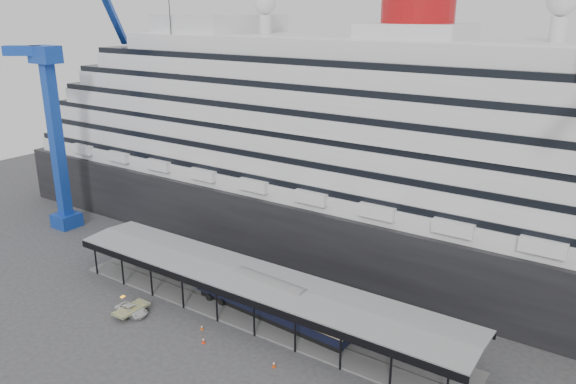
# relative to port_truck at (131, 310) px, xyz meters

# --- Properties ---
(ground) EXTENTS (200.00, 200.00, 0.00)m
(ground) POSITION_rel_port_truck_xyz_m (12.92, 3.97, -0.63)
(ground) COLOR #373739
(ground) RESTS_ON ground
(cruise_ship) EXTENTS (130.00, 30.00, 43.90)m
(cruise_ship) POSITION_rel_port_truck_xyz_m (12.97, 35.97, 17.72)
(cruise_ship) COLOR black
(cruise_ship) RESTS_ON ground
(platform_canopy) EXTENTS (56.00, 9.18, 5.30)m
(platform_canopy) POSITION_rel_port_truck_xyz_m (12.92, 8.97, 1.73)
(platform_canopy) COLOR slate
(platform_canopy) RESTS_ON ground
(crane_blue) EXTENTS (22.63, 19.19, 47.60)m
(crane_blue) POSITION_rel_port_truck_xyz_m (-32.19, 14.59, 19.33)
(crane_blue) COLOR #163FAA
(crane_blue) RESTS_ON ground
(port_truck) EXTENTS (4.55, 2.13, 1.26)m
(port_truck) POSITION_rel_port_truck_xyz_m (0.00, 0.00, 0.00)
(port_truck) COLOR silver
(port_truck) RESTS_ON ground
(pullman_carriage) EXTENTS (23.21, 4.42, 22.65)m
(pullman_carriage) POSITION_rel_port_truck_xyz_m (15.15, 8.97, 2.11)
(pullman_carriage) COLOR black
(pullman_carriage) RESTS_ON ground
(traffic_cone_left) EXTENTS (0.44, 0.44, 0.67)m
(traffic_cone_left) POSITION_rel_port_truck_xyz_m (9.78, 2.34, -0.30)
(traffic_cone_left) COLOR #E6560C
(traffic_cone_left) RESTS_ON ground
(traffic_cone_mid) EXTENTS (0.45, 0.45, 0.77)m
(traffic_cone_mid) POSITION_rel_port_truck_xyz_m (11.89, 0.32, -0.25)
(traffic_cone_mid) COLOR #F4320D
(traffic_cone_mid) RESTS_ON ground
(traffic_cone_right) EXTENTS (0.52, 0.52, 0.77)m
(traffic_cone_right) POSITION_rel_port_truck_xyz_m (21.29, 1.21, -0.25)
(traffic_cone_right) COLOR #DD420C
(traffic_cone_right) RESTS_ON ground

